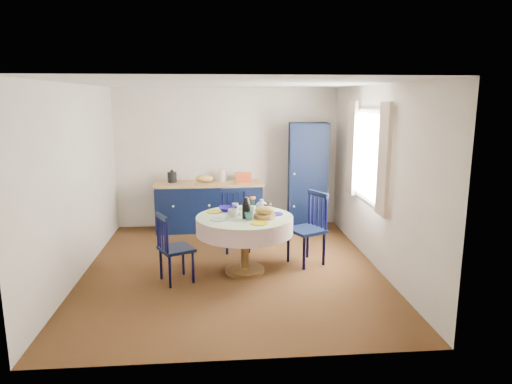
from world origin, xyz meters
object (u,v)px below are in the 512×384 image
(kitchen_counter, at_px, (209,205))
(chair_left, at_px, (173,247))
(pantry_cabinet, at_px, (308,177))
(mug_b, at_px, (249,216))
(mug_a, at_px, (233,213))
(chair_far, at_px, (235,219))
(dining_table, at_px, (245,225))
(mug_d, at_px, (235,206))
(mug_c, at_px, (267,207))
(chair_right, at_px, (309,228))
(cobalt_bowl, at_px, (228,209))

(kitchen_counter, xyz_separation_m, chair_left, (-0.42, -2.35, 0.02))
(pantry_cabinet, relative_size, mug_b, 17.65)
(mug_a, xyz_separation_m, mug_b, (0.20, -0.18, -0.00))
(chair_far, bearing_deg, chair_left, -132.93)
(dining_table, xyz_separation_m, mug_d, (-0.12, 0.40, 0.17))
(kitchen_counter, bearing_deg, mug_b, -77.51)
(mug_c, relative_size, mug_d, 1.38)
(mug_a, distance_m, mug_d, 0.41)
(mug_a, height_order, mug_d, mug_a)
(chair_far, bearing_deg, kitchen_counter, 101.98)
(mug_d, bearing_deg, mug_c, -13.65)
(chair_right, distance_m, mug_a, 1.16)
(kitchen_counter, bearing_deg, pantry_cabinet, -4.59)
(chair_far, distance_m, cobalt_bowl, 0.75)
(mug_a, distance_m, cobalt_bowl, 0.31)
(dining_table, relative_size, chair_left, 1.42)
(chair_left, distance_m, mug_d, 1.11)
(mug_d, distance_m, cobalt_bowl, 0.15)
(kitchen_counter, xyz_separation_m, chair_far, (0.42, -1.13, 0.04))
(chair_left, xyz_separation_m, chair_far, (0.84, 1.22, 0.02))
(chair_far, bearing_deg, mug_d, -100.64)
(kitchen_counter, height_order, mug_c, kitchen_counter)
(kitchen_counter, relative_size, dining_table, 1.49)
(pantry_cabinet, xyz_separation_m, mug_b, (-1.19, -2.18, -0.12))
(mug_a, height_order, mug_c, mug_a)
(chair_left, bearing_deg, kitchen_counter, -36.32)
(chair_left, xyz_separation_m, chair_right, (1.85, 0.53, 0.06))
(mug_a, bearing_deg, cobalt_bowl, 100.29)
(pantry_cabinet, height_order, dining_table, pantry_cabinet)
(pantry_cabinet, bearing_deg, chair_right, -95.34)
(mug_d, bearing_deg, mug_a, -96.70)
(dining_table, bearing_deg, chair_left, -164.45)
(kitchen_counter, relative_size, cobalt_bowl, 7.53)
(chair_far, distance_m, chair_right, 1.22)
(mug_a, bearing_deg, dining_table, 4.07)
(dining_table, distance_m, chair_right, 0.97)
(mug_c, bearing_deg, cobalt_bowl, 179.44)
(pantry_cabinet, relative_size, dining_table, 1.48)
(pantry_cabinet, height_order, cobalt_bowl, pantry_cabinet)
(chair_far, relative_size, mug_b, 8.81)
(mug_d, relative_size, cobalt_bowl, 0.37)
(pantry_cabinet, xyz_separation_m, chair_far, (-1.32, -1.02, -0.47))
(chair_far, relative_size, chair_right, 0.92)
(mug_c, xyz_separation_m, mug_d, (-0.44, 0.11, -0.01))
(chair_left, height_order, mug_b, chair_left)
(mug_d, bearing_deg, cobalt_bowl, -135.48)
(kitchen_counter, height_order, dining_table, kitchen_counter)
(kitchen_counter, relative_size, pantry_cabinet, 1.01)
(pantry_cabinet, bearing_deg, mug_d, -125.33)
(dining_table, distance_m, mug_c, 0.47)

